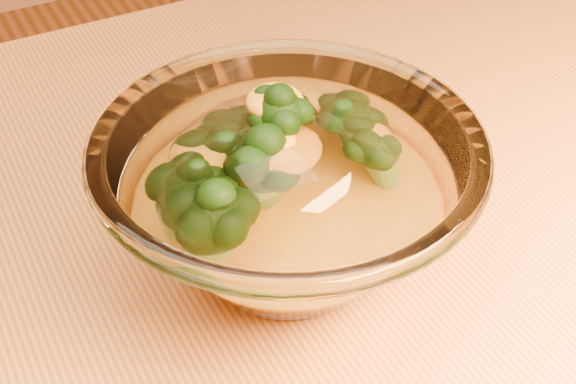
# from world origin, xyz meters

# --- Properties ---
(table) EXTENTS (1.20, 0.80, 0.75)m
(table) POSITION_xyz_m (0.00, 0.00, 0.65)
(table) COLOR #BC7938
(table) RESTS_ON ground
(glass_bowl) EXTENTS (0.25, 0.25, 0.11)m
(glass_bowl) POSITION_xyz_m (-0.06, 0.00, 0.81)
(glass_bowl) COLOR white
(glass_bowl) RESTS_ON table
(cheese_sauce) EXTENTS (0.14, 0.14, 0.04)m
(cheese_sauce) POSITION_xyz_m (-0.06, 0.00, 0.78)
(cheese_sauce) COLOR orange
(cheese_sauce) RESTS_ON glass_bowl
(broccoli_heap) EXTENTS (0.18, 0.13, 0.09)m
(broccoli_heap) POSITION_xyz_m (-0.07, 0.02, 0.83)
(broccoli_heap) COLOR black
(broccoli_heap) RESTS_ON cheese_sauce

